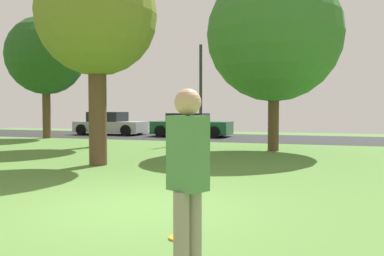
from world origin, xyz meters
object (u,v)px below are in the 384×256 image
Objects in this scene: oak_tree_left at (46,56)px; maple_tree_far at (98,29)px; person_thrower at (188,178)px; street_lamp_post at (201,94)px; parked_car_green at (191,126)px; parked_car_silver at (110,124)px; oak_tree_center at (97,17)px; maple_tree_near at (274,34)px; frisbee_disc at (180,238)px.

oak_tree_left is 6.34m from maple_tree_far.
person_thrower is 0.39× the size of street_lamp_post.
parked_car_green is at bearing -46.24° from person_thrower.
parked_car_silver is at bearing 149.53° from street_lamp_post.
oak_tree_center is at bearing -45.73° from oak_tree_left.
street_lamp_post is (-3.63, 2.61, -2.06)m from maple_tree_near.
oak_tree_center is at bearing 128.97° from frisbee_disc.
person_thrower is (0.79, -12.16, -3.34)m from maple_tree_near.
oak_tree_left is 5.58m from parked_car_silver.
parked_car_green is (1.68, 7.13, -4.25)m from maple_tree_far.
maple_tree_far is (5.27, -3.49, 0.47)m from oak_tree_left.
parked_car_green is (6.95, 3.64, -3.78)m from oak_tree_left.
oak_tree_left is 1.52× the size of parked_car_silver.
parked_car_green is at bearing -1.33° from parked_car_silver.
frisbee_disc is at bearing -88.67° from maple_tree_near.
oak_tree_center is 0.86× the size of maple_tree_near.
person_thrower is at bearing -67.12° from frisbee_disc.
street_lamp_post reaches higher than frisbee_disc.
oak_tree_left is at bearing 132.29° from frisbee_disc.
parked_car_silver is (-10.96, 17.67, 0.62)m from frisbee_disc.
maple_tree_near reaches higher than oak_tree_left.
frisbee_disc is at bearing -73.94° from street_lamp_post.
oak_tree_center is 8.91m from person_thrower.
maple_tree_far is at bearing -103.24° from parked_car_green.
oak_tree_center is 12.65m from parked_car_green.
person_thrower is 6.45× the size of frisbee_disc.
frisbee_disc is (4.41, -5.45, -4.09)m from oak_tree_center.
frisbee_disc is (7.38, -10.42, -4.85)m from maple_tree_far.
oak_tree_left is at bearing -23.59° from person_thrower.
street_lamp_post is at bearing 106.06° from frisbee_disc.
street_lamp_post reaches higher than parked_car_silver.
maple_tree_near is 4.93m from street_lamp_post.
person_thrower is 1.67m from frisbee_disc.
maple_tree_near is 1.53× the size of parked_car_green.
frisbee_disc is at bearing -51.03° from oak_tree_center.
oak_tree_center is 8.28m from street_lamp_post.
maple_tree_far is (-2.97, 4.97, 0.76)m from oak_tree_center.
maple_tree_near reaches higher than parked_car_green.
parked_car_green is (-5.70, 17.55, 0.60)m from frisbee_disc.
parked_car_silver is 0.95× the size of street_lamp_post.
oak_tree_left is at bearing 166.34° from maple_tree_near.
parked_car_green is (-6.24, 18.81, -0.35)m from person_thrower.
parked_car_silver is (-6.55, 12.22, -3.47)m from oak_tree_center.
maple_tree_near reaches higher than maple_tree_far.
oak_tree_center is at bearing -127.40° from maple_tree_near.
oak_tree_left is 8.70m from parked_car_green.
person_thrower is at bearing -53.64° from oak_tree_center.
person_thrower is (7.91, -11.68, -3.90)m from maple_tree_far.
maple_tree_near is at bearing -60.89° from person_thrower.
person_thrower is at bearing -73.34° from street_lamp_post.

